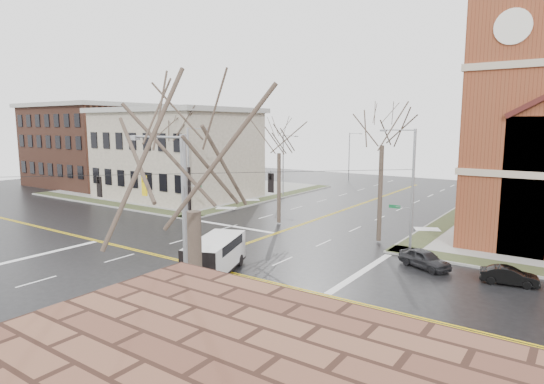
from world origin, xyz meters
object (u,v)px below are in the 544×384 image
Objects in this scene: signal_pole_nw at (190,169)px; streetlight_north_a at (284,163)px; parked_car_b at (509,276)px; tree_se at (193,193)px; signal_pole_se at (183,264)px; cargo_van at (217,253)px; streetlight_north_b at (350,155)px; signal_pole_ne at (410,186)px; tree_nw_far at (183,133)px; parked_car_a at (425,259)px; tree_ne at (382,139)px; tree_nw_near at (279,149)px.

streetlight_north_a is (0.67, 16.50, -0.48)m from signal_pole_nw.
parked_car_b is 0.30× the size of tree_se.
signal_pole_se is 14.41m from cargo_van.
signal_pole_ne is at bearing -58.95° from streetlight_north_b.
signal_pole_nw is at bearing -35.85° from tree_nw_far.
parked_car_a is at bearing 90.79° from tree_se.
signal_pole_ne is 4.57m from tree_ne.
parked_car_b is at bearing -10.25° from tree_nw_far.
signal_pole_nw is 35.59m from tree_se.
tree_se is at bearing -84.20° from signal_pole_ne.
tree_se is (15.80, -27.34, 0.54)m from tree_nw_near.
streetlight_north_b is 46.79m from parked_car_a.
tree_nw_far reaches higher than signal_pole_nw.
streetlight_north_a and streetlight_north_b have the same top height.
cargo_van is (13.49, -48.42, -3.14)m from streetlight_north_b.
signal_pole_ne is 1.12× the size of streetlight_north_a.
tree_ne reaches higher than parked_car_a.
streetlight_north_b is 35.36m from tree_nw_near.
signal_pole_se is at bearing 141.83° from tree_se.
tree_nw_near reaches higher than parked_car_a.
streetlight_north_a is at bearing 119.09° from signal_pole_se.
tree_se is (24.51, -41.50, 3.30)m from streetlight_north_a.
signal_pole_nw is at bearing 118.94° from cargo_van.
tree_se is at bearing -38.17° from signal_pole_se.
tree_nw_near is at bearing 120.03° from tree_se.
tree_se is (28.44, -27.35, -0.79)m from tree_nw_far.
tree_ne reaches higher than streetlight_north_b.
parked_car_b is at bearing 69.29° from signal_pole_se.
tree_ne is at bearing 53.79° from parked_car_b.
streetlight_north_b is 34.62m from tree_nw_far.
parked_car_b is at bearing -53.89° from streetlight_north_b.
streetlight_north_a is at bearing 45.23° from parked_car_b.
signal_pole_ne is 1.12× the size of streetlight_north_b.
tree_se reaches higher than streetlight_north_a.
signal_pole_se is 63.43m from streetlight_north_b.
signal_pole_se is 24.66m from tree_ne.
streetlight_north_b is 50.37m from cargo_van.
tree_se reaches higher than streetlight_north_b.
signal_pole_ne and signal_pole_se have the same top height.
tree_nw_near is at bearing -75.69° from streetlight_north_b.
tree_se reaches higher than parked_car_b.
signal_pole_ne is 1.00× the size of signal_pole_nw.
signal_pole_ne is 22.64m from signal_pole_nw.
signal_pole_nw reaches higher than cargo_van.
cargo_van is at bearing -113.32° from tree_ne.
parked_car_a is 5.08m from parked_car_b.
signal_pole_nw and signal_pole_se have the same top height.
signal_pole_nw reaches higher than parked_car_b.
tree_ne reaches higher than parked_car_b.
tree_nw_near is at bearing 14.02° from signal_pole_nw.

